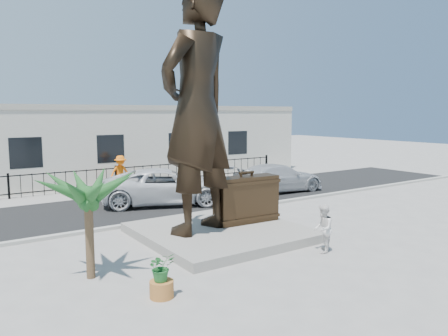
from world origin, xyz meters
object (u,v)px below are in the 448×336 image
object	(u,v)px
tourist	(323,229)
car_white	(166,186)
statue	(197,110)
suitcase	(246,199)

from	to	relation	value
tourist	car_white	distance (m)	9.18
statue	suitcase	xyz separation A→B (m)	(2.10, 0.07, -3.21)
suitcase	tourist	xyz separation A→B (m)	(0.37, -3.38, -0.40)
tourist	suitcase	bearing A→B (deg)	-123.09
statue	car_white	xyz separation A→B (m)	(1.77, 5.85, -3.52)
suitcase	car_white	size ratio (longest dim) A/B	0.40
statue	suitcase	world-z (taller)	statue
suitcase	car_white	distance (m)	5.79
suitcase	statue	bearing A→B (deg)	-174.74
statue	suitcase	bearing A→B (deg)	163.34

